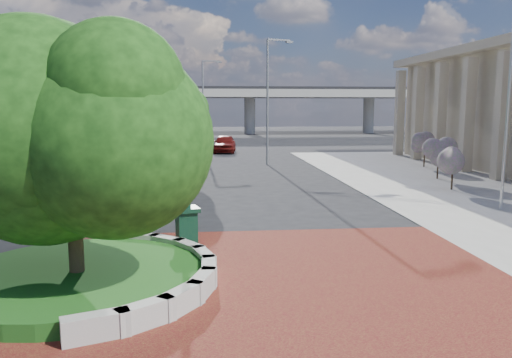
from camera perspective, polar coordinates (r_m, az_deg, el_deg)
The scene contains 15 objects.
ground at distance 12.97m, azimuth 2.73°, elevation -11.45°, with size 200.00×200.00×0.00m, color black.
plaza at distance 12.04m, azimuth 3.42°, elevation -12.95°, with size 12.00×12.00×0.04m, color maroon.
planter_wall at distance 12.80m, azimuth -9.56°, elevation -10.56°, with size 2.96×6.77×0.54m.
grass_bed at distance 13.19m, azimuth -19.71°, elevation -10.68°, with size 6.10×6.10×0.40m, color #1B4915.
overpass at distance 82.13m, azimuth -4.40°, elevation 9.71°, with size 90.00×12.00×7.50m.
tree_planter at distance 12.54m, azimuth -20.49°, elevation 4.77°, with size 5.20×5.20×6.33m.
tree_street at distance 30.20m, azimuth -9.73°, elevation 5.96°, with size 4.40×4.40×5.45m.
post_clock at distance 14.98m, azimuth -8.09°, elevation 1.68°, with size 1.22×1.22×4.88m.
parked_car at distance 48.62m, azimuth -3.60°, elevation 4.07°, with size 2.03×5.04×1.72m, color #510E0B.
flagpole_a at distance 23.42m, azimuth 27.01°, elevation 9.87°, with size 1.65×0.20×10.54m.
street_lamp_near at distance 38.15m, azimuth 1.64°, elevation 9.94°, with size 2.06×0.79×9.40m.
street_lamp_far at distance 52.14m, azimuth -5.84°, elevation 9.23°, with size 2.04×0.36×9.08m.
shrub_near at distance 28.18m, azimuth 21.60°, elevation 1.99°, with size 1.20×1.20×2.20m.
shrub_mid at distance 32.26m, azimuth 20.13°, elevation 2.79°, with size 1.20×1.20×2.20m.
shrub_far at distance 38.37m, azimuth 18.74°, elevation 3.64°, with size 1.20×1.20×2.20m.
Camera 1 is at (-1.75, -12.09, 4.37)m, focal length 35.00 mm.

